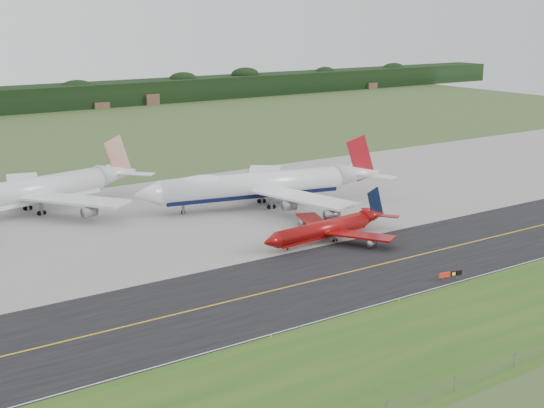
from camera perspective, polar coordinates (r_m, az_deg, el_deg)
The scene contains 13 objects.
ground at distance 148.48m, azimuth 4.55°, elevation -4.78°, with size 600.00×600.00×0.00m, color #405126.
grass_verge at distance 125.05m, azimuth 14.74°, elevation -8.97°, with size 400.00×30.00×0.01m, color #2A5218.
taxiway at distance 145.57m, azimuth 5.54°, elevation -5.19°, with size 400.00×32.00×0.02m, color black.
apron at distance 189.14m, azimuth -5.14°, elevation -0.60°, with size 400.00×78.00×0.01m, color gray.
taxiway_centreline at distance 145.56m, azimuth 5.54°, elevation -5.18°, with size 400.00×0.40×0.00m, color gold.
taxiway_edge_line at distance 134.80m, azimuth 9.77°, elevation -6.95°, with size 400.00×0.25×0.00m, color silver.
perimeter_fence at distance 117.37m, azimuth 19.61°, elevation -10.34°, with size 320.00×0.10×320.00m.
jet_ba_747 at distance 192.39m, azimuth -0.82°, elevation 1.46°, with size 66.38×54.15×16.79m.
jet_red_737 at distance 165.20m, azimuth 4.30°, elevation -1.82°, with size 35.90×29.13×9.69m.
jet_star_tail at distance 195.44m, azimuth -17.61°, elevation 0.92°, with size 61.97×51.09×16.42m.
taxiway_sign at distance 144.63m, azimuth 13.29°, elevation -5.16°, with size 4.92×1.19×1.66m.
edge_marker_left at distance 117.31m, azimuth -0.08°, elevation -9.93°, with size 0.16×0.16×0.50m, color yellow.
edge_marker_center at distance 132.94m, azimuth 9.54°, elevation -7.14°, with size 0.16×0.16×0.50m, color yellow.
Camera 1 is at (-88.41, -109.07, 48.31)m, focal length 50.00 mm.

